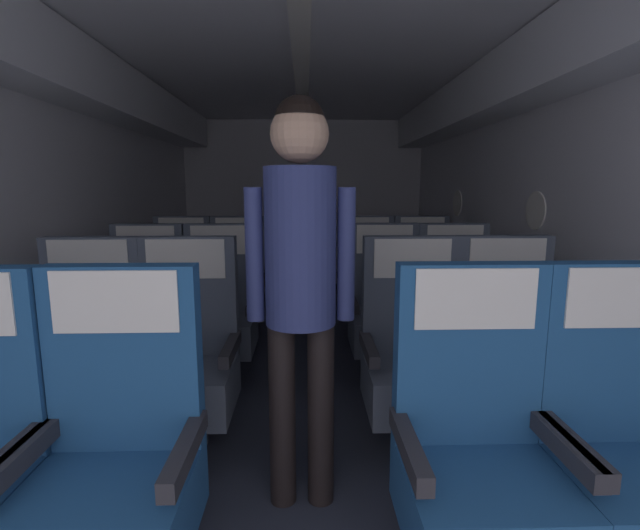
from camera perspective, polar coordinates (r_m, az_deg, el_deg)
ground at (r=3.34m, az=-2.16°, el=-13.95°), size 3.46×6.86×0.02m
fuselage_shell at (r=3.34m, az=-2.30°, el=14.93°), size 3.34×6.51×2.28m
seat_a_left_aisle at (r=1.68m, az=-24.22°, el=-22.07°), size 0.52×0.47×1.08m
seat_a_right_aisle at (r=1.89m, az=34.06°, el=-19.27°), size 0.52×0.47×1.08m
seat_a_right_window at (r=1.67m, az=19.06°, el=-22.06°), size 0.52×0.47×1.08m
seat_b_left_window at (r=2.60m, az=-26.98°, el=-10.83°), size 0.52×0.47×1.08m
seat_b_left_aisle at (r=2.44m, az=-16.41°, el=-11.49°), size 0.52×0.47×1.08m
seat_b_right_aisle at (r=2.58m, az=22.48°, el=-10.71°), size 0.52×0.47×1.08m
seat_b_right_window at (r=2.41m, az=11.57°, el=-11.56°), size 0.52×0.47×1.08m
seat_c_left_window at (r=3.38m, az=-20.92°, el=-5.88°), size 0.52×0.47×1.08m
seat_c_left_aisle at (r=3.25m, az=-12.42°, el=-6.07°), size 0.52×0.47×1.08m
seat_c_right_aisle at (r=3.35m, az=16.59°, el=-5.78°), size 0.52×0.47×1.08m
seat_c_right_window at (r=3.25m, az=8.14°, el=-5.91°), size 0.52×0.47×1.08m
seat_d_left_window at (r=4.20m, az=-16.91°, el=-2.72°), size 0.52×0.47×1.08m
seat_d_left_aisle at (r=4.08m, az=-10.15°, el=-2.81°), size 0.52×0.47×1.08m
seat_d_right_aisle at (r=4.18m, az=12.72°, el=-2.59°), size 0.52×0.47×1.08m
seat_d_right_window at (r=4.08m, az=5.90°, el=-2.70°), size 0.52×0.47×1.08m
flight_attendant at (r=1.79m, az=-2.46°, el=0.29°), size 0.43×0.28×1.66m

